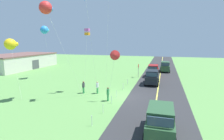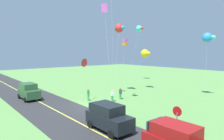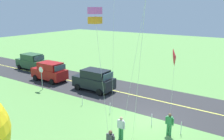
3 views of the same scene
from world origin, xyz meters
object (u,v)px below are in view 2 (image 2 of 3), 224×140
object	(u,v)px
stop_sign	(177,116)
person_adult_companion	(120,93)
kite_cyan_top	(139,29)
car_suv_foreground	(108,117)
kite_blue_mid	(125,42)
kite_yellow_high	(105,10)
person_child_watcher	(112,95)
kite_red_low	(84,63)
kite_orange_near	(208,38)
kite_pink_drift	(145,53)
kite_green_far	(119,28)
car_parked_west_near	(29,91)
person_adult_near	(88,95)

from	to	relation	value
stop_sign	person_adult_companion	world-z (taller)	stop_sign
stop_sign	kite_cyan_top	size ratio (longest dim) A/B	0.20
car_suv_foreground	kite_blue_mid	bearing A→B (deg)	128.90
kite_yellow_high	person_child_watcher	bearing A→B (deg)	-11.93
kite_cyan_top	person_adult_companion	bearing A→B (deg)	-55.25
kite_red_low	kite_orange_near	bearing A→B (deg)	59.99
person_adult_companion	kite_cyan_top	distance (m)	21.36
person_child_watcher	kite_blue_mid	distance (m)	7.27
kite_pink_drift	kite_green_far	bearing A→B (deg)	-94.37
kite_red_low	kite_yellow_high	size ratio (longest dim) A/B	0.44
car_parked_west_near	kite_green_far	distance (m)	16.37
person_adult_companion	kite_cyan_top	bearing A→B (deg)	171.15
person_child_watcher	kite_blue_mid	size ratio (longest dim) A/B	0.19
person_child_watcher	kite_yellow_high	size ratio (longest dim) A/B	0.12
person_adult_near	kite_cyan_top	bearing A→B (deg)	-139.58
kite_yellow_high	kite_green_far	distance (m)	4.70
car_suv_foreground	person_child_watcher	bearing A→B (deg)	138.16
person_adult_near	kite_orange_near	xyz separation A→B (m)	(9.03, 14.55, 7.83)
kite_yellow_high	kite_cyan_top	xyz separation A→B (m)	(-8.58, 16.38, -0.58)
kite_pink_drift	kite_orange_near	bearing A→B (deg)	12.64
car_suv_foreground	kite_blue_mid	xyz separation A→B (m)	(-6.51, 8.07, 6.76)
kite_cyan_top	kite_pink_drift	bearing A→B (deg)	-41.32
stop_sign	kite_orange_near	size ratio (longest dim) A/B	0.27
car_parked_west_near	kite_blue_mid	xyz separation A→B (m)	(9.35, 9.70, 6.76)
kite_red_low	kite_pink_drift	bearing A→B (deg)	94.18
kite_red_low	kite_orange_near	world-z (taller)	kite_orange_near
car_suv_foreground	kite_yellow_high	bearing A→B (deg)	143.77
kite_blue_mid	kite_pink_drift	world-z (taller)	kite_blue_mid
person_adult_near	person_child_watcher	size ratio (longest dim) A/B	1.00
person_adult_near	kite_red_low	bearing A→B (deg)	30.75
car_parked_west_near	kite_pink_drift	world-z (taller)	kite_pink_drift
stop_sign	kite_orange_near	bearing A→B (deg)	108.63
person_adult_near	kite_cyan_top	xyz separation A→B (m)	(-8.40, 19.06, 10.95)
kite_blue_mid	kite_green_far	xyz separation A→B (m)	(-4.37, 2.89, 2.44)
kite_pink_drift	kite_orange_near	size ratio (longest dim) A/B	0.75
stop_sign	person_child_watcher	size ratio (longest dim) A/B	1.60
kite_green_far	kite_yellow_high	bearing A→B (deg)	-71.00
car_parked_west_near	person_child_watcher	bearing A→B (deg)	43.23
car_suv_foreground	kite_orange_near	world-z (taller)	kite_orange_near
person_child_watcher	kite_orange_near	bearing A→B (deg)	179.50
person_adult_near	kite_red_low	distance (m)	4.44
car_suv_foreground	kite_cyan_top	distance (m)	31.38
person_adult_near	person_adult_companion	distance (m)	4.50
car_suv_foreground	car_parked_west_near	distance (m)	15.95
car_parked_west_near	kite_blue_mid	bearing A→B (deg)	46.03
kite_pink_drift	kite_orange_near	world-z (taller)	kite_orange_near
car_parked_west_near	kite_yellow_high	size ratio (longest dim) A/B	0.33
kite_pink_drift	person_adult_companion	bearing A→B (deg)	-71.35
person_adult_companion	kite_blue_mid	world-z (taller)	kite_blue_mid
car_parked_west_near	car_suv_foreground	bearing A→B (deg)	5.85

